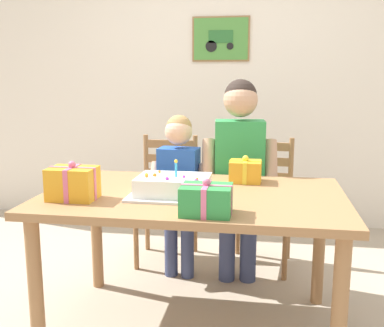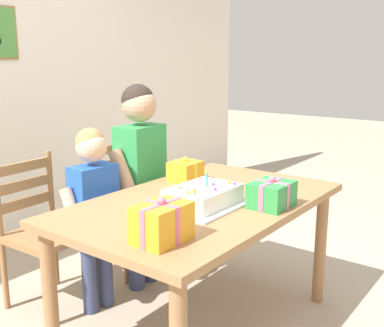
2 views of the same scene
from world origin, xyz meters
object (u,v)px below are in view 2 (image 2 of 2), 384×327
(chair_right, at_px, (125,204))
(child_younger, at_px, (94,202))
(child_older, at_px, (141,167))
(birthday_cake, at_px, (203,197))
(gift_box_beside_cake, at_px, (272,194))
(dining_table, at_px, (202,216))
(chair_left, at_px, (43,232))
(gift_box_corner_small, at_px, (162,223))
(gift_box_red_large, at_px, (185,171))

(chair_right, height_order, child_younger, child_younger)
(child_younger, bearing_deg, child_older, -0.07)
(birthday_cake, xyz_separation_m, gift_box_beside_cake, (0.20, -0.28, 0.02))
(chair_right, xyz_separation_m, child_older, (-0.15, -0.31, 0.35))
(dining_table, height_order, chair_left, chair_left)
(chair_left, xyz_separation_m, child_older, (0.54, -0.31, 0.35))
(gift_box_beside_cake, relative_size, gift_box_corner_small, 0.97)
(child_older, bearing_deg, chair_left, 150.49)
(dining_table, bearing_deg, chair_right, 69.70)
(gift_box_corner_small, distance_m, chair_right, 1.51)
(chair_right, bearing_deg, chair_left, 179.99)
(chair_left, relative_size, chair_right, 1.00)
(gift_box_beside_cake, distance_m, gift_box_corner_small, 0.69)
(gift_box_corner_small, relative_size, child_older, 0.17)
(gift_box_red_large, xyz_separation_m, child_younger, (-0.45, 0.32, -0.14))
(chair_left, bearing_deg, chair_right, -0.01)
(dining_table, relative_size, chair_right, 1.69)
(birthday_cake, height_order, chair_left, birthday_cake)
(child_younger, bearing_deg, chair_right, 29.36)
(gift_box_corner_small, height_order, chair_right, gift_box_corner_small)
(chair_left, relative_size, child_younger, 0.83)
(gift_box_corner_small, distance_m, chair_left, 1.23)
(gift_box_red_large, bearing_deg, chair_right, 81.47)
(birthday_cake, distance_m, gift_box_red_large, 0.51)
(gift_box_red_large, distance_m, chair_left, 0.93)
(chair_right, bearing_deg, birthday_cake, -113.38)
(child_older, bearing_deg, gift_box_beside_cake, -94.98)
(gift_box_red_large, xyz_separation_m, chair_right, (0.09, 0.63, -0.35))
(gift_box_red_large, height_order, child_younger, child_younger)
(birthday_cake, bearing_deg, gift_box_corner_small, -163.81)
(dining_table, relative_size, gift_box_beside_cake, 6.85)
(dining_table, xyz_separation_m, gift_box_red_large, (0.25, 0.31, 0.15))
(chair_right, height_order, child_older, child_older)
(gift_box_beside_cake, distance_m, child_older, 0.98)
(dining_table, xyz_separation_m, chair_right, (0.35, 0.94, -0.20))
(gift_box_corner_small, bearing_deg, gift_box_beside_cake, -11.56)
(gift_box_beside_cake, distance_m, child_younger, 1.04)
(child_older, bearing_deg, chair_right, 64.39)
(gift_box_beside_cake, bearing_deg, dining_table, 108.01)
(gift_box_beside_cake, xyz_separation_m, gift_box_corner_small, (-0.68, 0.14, 0.02))
(birthday_cake, bearing_deg, child_younger, 98.83)
(dining_table, bearing_deg, gift_box_corner_small, -159.58)
(chair_left, bearing_deg, gift_box_corner_small, -100.95)
(dining_table, height_order, gift_box_red_large, gift_box_red_large)
(gift_box_red_large, bearing_deg, gift_box_beside_cake, -101.86)
(chair_right, relative_size, child_younger, 0.83)
(chair_right, distance_m, child_younger, 0.66)
(gift_box_corner_small, xyz_separation_m, child_younger, (0.37, 0.84, -0.16))
(child_younger, bearing_deg, dining_table, -72.46)
(gift_box_red_large, xyz_separation_m, child_older, (-0.05, 0.32, -0.00))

